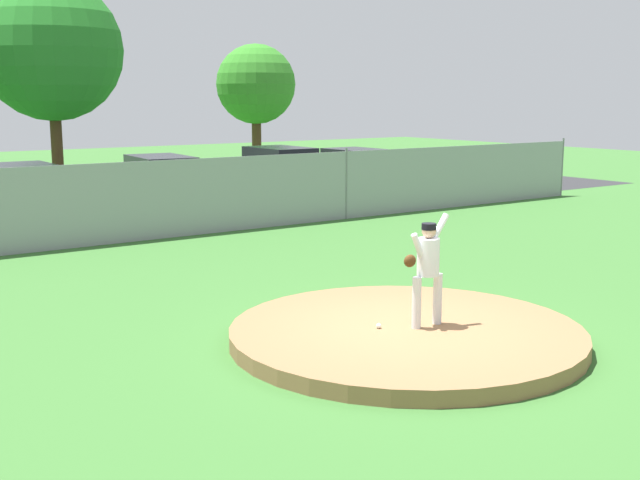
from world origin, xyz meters
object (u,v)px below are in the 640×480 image
Objects in this scene: parked_car_slate at (161,184)px; parked_car_navy at (359,173)px; parked_car_charcoal at (280,176)px; baseball at (379,326)px; pitcher_youth at (427,263)px; parked_car_silver at (25,196)px.

parked_car_slate reaches higher than parked_car_navy.
parked_car_charcoal is at bearing -6.29° from parked_car_slate.
baseball is 17.78m from parked_car_navy.
pitcher_youth is 17.65m from parked_car_navy.
parked_car_navy is at bearing 55.36° from pitcher_youth.
parked_car_silver reaches higher than parked_car_navy.
parked_car_charcoal is (6.75, 14.64, -0.29)m from pitcher_youth.
parked_car_silver is at bearing -170.45° from parked_car_slate.
pitcher_youth is 21.95× the size of baseball.
parked_car_navy is at bearing -4.50° from parked_car_slate.
parked_car_silver is 11.77m from parked_car_navy.
parked_car_navy is at bearing -2.25° from parked_car_charcoal.
parked_car_charcoal is at bearing 62.77° from baseball.
pitcher_youth reaches higher than parked_car_slate.
pitcher_youth is 0.34× the size of parked_car_slate.
parked_car_charcoal is at bearing 177.75° from parked_car_navy.
parked_car_slate is (2.63, 15.10, -0.35)m from pitcher_youth.
parked_car_silver is at bearing 94.50° from baseball.
pitcher_youth is 0.37× the size of parked_car_silver.
parked_car_charcoal is 0.99× the size of parked_car_silver.
parked_car_slate is (3.27, 14.80, 0.54)m from baseball.
baseball is 0.02× the size of parked_car_slate.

